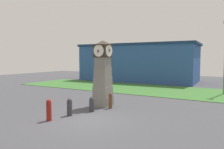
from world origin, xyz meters
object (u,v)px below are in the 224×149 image
bollard_near_tower (110,101)px  bollard_mid_row (92,104)px  bollard_end_row (49,110)px  clock_tower (103,75)px  bollard_far_row (70,107)px

bollard_near_tower → bollard_mid_row: 1.45m
bollard_mid_row → bollard_end_row: (-0.78, -2.74, 0.11)m
bollard_end_row → clock_tower: bearing=84.4°
bollard_mid_row → bollard_far_row: bollard_far_row is taller
bollard_end_row → bollard_mid_row: bearing=74.2°
bollard_near_tower → bollard_far_row: (-1.06, -2.76, -0.01)m
clock_tower → bollard_far_row: bearing=-93.5°
bollard_far_row → bollard_mid_row: bearing=69.5°
bollard_near_tower → bollard_end_row: bollard_end_row is taller
bollard_far_row → clock_tower: bearing=86.5°
bollard_mid_row → bollard_near_tower: bearing=68.6°
bollard_mid_row → bollard_end_row: bollard_end_row is taller
clock_tower → bollard_far_row: size_ratio=4.46×
clock_tower → bollard_mid_row: clock_tower is taller
bollard_mid_row → bollard_end_row: bearing=-105.8°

